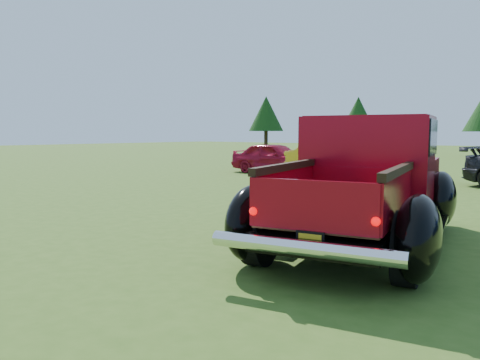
{
  "coord_description": "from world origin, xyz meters",
  "views": [
    {
      "loc": [
        5.1,
        -6.23,
        1.72
      ],
      "look_at": [
        -0.29,
        0.2,
        0.87
      ],
      "focal_mm": 35.0,
      "sensor_mm": 36.0,
      "label": 1
    }
  ],
  "objects_px": {
    "tree_west": "(358,115)",
    "pickup_truck": "(367,182)",
    "tree_far_west": "(266,114)",
    "show_car_yellow": "(351,162)",
    "show_car_red": "(275,158)"
  },
  "relations": [
    {
      "from": "tree_west",
      "to": "show_car_yellow",
      "type": "relative_size",
      "value": 1.01
    },
    {
      "from": "tree_far_west",
      "to": "pickup_truck",
      "type": "height_order",
      "value": "tree_far_west"
    },
    {
      "from": "tree_west",
      "to": "show_car_red",
      "type": "bearing_deg",
      "value": -73.92
    },
    {
      "from": "tree_far_west",
      "to": "pickup_truck",
      "type": "bearing_deg",
      "value": -50.74
    },
    {
      "from": "tree_far_west",
      "to": "tree_west",
      "type": "distance_m",
      "value": 10.06
    },
    {
      "from": "tree_far_west",
      "to": "show_car_yellow",
      "type": "relative_size",
      "value": 1.14
    },
    {
      "from": "show_car_red",
      "to": "show_car_yellow",
      "type": "bearing_deg",
      "value": -117.07
    },
    {
      "from": "tree_west",
      "to": "pickup_truck",
      "type": "xyz_separation_m",
      "value": [
        13.88,
        -28.22,
        -2.17
      ]
    },
    {
      "from": "tree_west",
      "to": "show_car_red",
      "type": "relative_size",
      "value": 1.19
    },
    {
      "from": "show_car_yellow",
      "to": "show_car_red",
      "type": "bearing_deg",
      "value": 73.21
    },
    {
      "from": "pickup_truck",
      "to": "show_car_yellow",
      "type": "height_order",
      "value": "pickup_truck"
    },
    {
      "from": "tree_far_west",
      "to": "tree_west",
      "type": "relative_size",
      "value": 1.13
    },
    {
      "from": "tree_far_west",
      "to": "tree_west",
      "type": "xyz_separation_m",
      "value": [
        10.0,
        -1.0,
        -0.41
      ]
    },
    {
      "from": "show_car_red",
      "to": "show_car_yellow",
      "type": "distance_m",
      "value": 5.12
    },
    {
      "from": "show_car_red",
      "to": "tree_west",
      "type": "bearing_deg",
      "value": 14.33
    }
  ]
}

